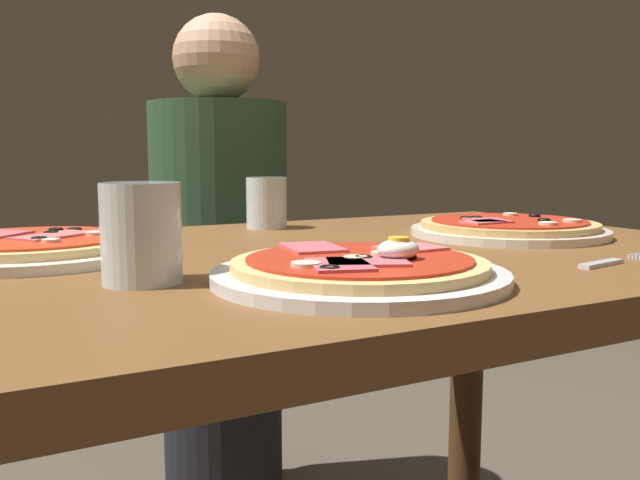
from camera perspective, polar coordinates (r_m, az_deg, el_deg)
The scene contains 8 objects.
dining_table at distance 0.89m, azimuth -2.27°, elevation -8.60°, with size 1.26×0.76×0.74m.
pizza_foreground at distance 0.67m, azimuth 3.38°, elevation -2.54°, with size 0.30×0.30×0.05m.
pizza_across_left at distance 0.91m, azimuth -23.26°, elevation -0.56°, with size 0.32×0.32×0.03m.
pizza_across_right at distance 1.09m, azimuth 15.64°, elevation 0.98°, with size 0.30×0.30×0.03m.
water_glass_near at distance 0.68m, azimuth -14.86°, elevation 0.03°, with size 0.08×0.08×0.10m.
water_glass_far at distance 1.16m, azimuth -4.55°, elevation 2.86°, with size 0.07×0.07×0.09m.
fork at distance 0.86m, azimuth 23.63°, elevation -1.66°, with size 0.16×0.04×0.00m.
diner_person at distance 1.63m, azimuth -8.40°, elevation -3.41°, with size 0.32×0.32×1.18m.
Camera 1 is at (-0.37, -0.77, 0.86)m, focal length 37.82 mm.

